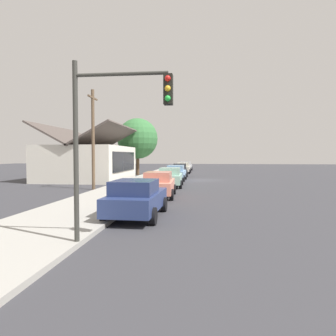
{
  "coord_description": "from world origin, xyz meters",
  "views": [
    {
      "loc": [
        -31.71,
        0.11,
        2.59
      ],
      "look_at": [
        -0.83,
        3.54,
        1.29
      ],
      "focal_mm": 32.17,
      "sensor_mm": 36.0,
      "label": 1
    }
  ],
  "objects_px": {
    "car_ivory": "(183,168)",
    "traffic_light_main": "(112,123)",
    "car_coral": "(159,184)",
    "car_seafoam": "(170,177)",
    "shade_tree": "(138,139)",
    "car_navy": "(137,198)",
    "car_skyblue": "(176,173)",
    "fire_hydrant_red": "(156,178)",
    "car_silver": "(186,166)",
    "car_charcoal": "(180,170)",
    "utility_pole_wooden": "(93,138)"
  },
  "relations": [
    {
      "from": "car_silver",
      "to": "car_skyblue",
      "type": "bearing_deg",
      "value": -178.23
    },
    {
      "from": "car_navy",
      "to": "car_charcoal",
      "type": "relative_size",
      "value": 0.93
    },
    {
      "from": "car_skyblue",
      "to": "car_silver",
      "type": "relative_size",
      "value": 0.91
    },
    {
      "from": "car_coral",
      "to": "car_skyblue",
      "type": "relative_size",
      "value": 1.0
    },
    {
      "from": "car_coral",
      "to": "car_seafoam",
      "type": "relative_size",
      "value": 0.95
    },
    {
      "from": "car_skyblue",
      "to": "car_charcoal",
      "type": "relative_size",
      "value": 0.94
    },
    {
      "from": "car_ivory",
      "to": "traffic_light_main",
      "type": "relative_size",
      "value": 0.85
    },
    {
      "from": "car_coral",
      "to": "car_skyblue",
      "type": "distance_m",
      "value": 12.43
    },
    {
      "from": "utility_pole_wooden",
      "to": "car_navy",
      "type": "bearing_deg",
      "value": -150.65
    },
    {
      "from": "car_silver",
      "to": "traffic_light_main",
      "type": "distance_m",
      "value": 42.16
    },
    {
      "from": "car_ivory",
      "to": "utility_pole_wooden",
      "type": "height_order",
      "value": "utility_pole_wooden"
    },
    {
      "from": "car_navy",
      "to": "utility_pole_wooden",
      "type": "height_order",
      "value": "utility_pole_wooden"
    },
    {
      "from": "car_skyblue",
      "to": "shade_tree",
      "type": "xyz_separation_m",
      "value": [
        8.39,
        5.82,
        3.99
      ]
    },
    {
      "from": "car_skyblue",
      "to": "car_ivory",
      "type": "height_order",
      "value": "same"
    },
    {
      "from": "car_charcoal",
      "to": "traffic_light_main",
      "type": "distance_m",
      "value": 29.19
    },
    {
      "from": "car_skyblue",
      "to": "car_silver",
      "type": "bearing_deg",
      "value": 1.17
    },
    {
      "from": "traffic_light_main",
      "to": "car_navy",
      "type": "bearing_deg",
      "value": 3.32
    },
    {
      "from": "fire_hydrant_red",
      "to": "car_silver",
      "type": "bearing_deg",
      "value": -3.76
    },
    {
      "from": "car_navy",
      "to": "car_silver",
      "type": "height_order",
      "value": "same"
    },
    {
      "from": "car_seafoam",
      "to": "traffic_light_main",
      "type": "bearing_deg",
      "value": 178.86
    },
    {
      "from": "car_silver",
      "to": "utility_pole_wooden",
      "type": "xyz_separation_m",
      "value": [
        -28.27,
        5.51,
        3.11
      ]
    },
    {
      "from": "car_coral",
      "to": "car_ivory",
      "type": "bearing_deg",
      "value": -2.27
    },
    {
      "from": "traffic_light_main",
      "to": "car_silver",
      "type": "bearing_deg",
      "value": 0.2
    },
    {
      "from": "traffic_light_main",
      "to": "fire_hydrant_red",
      "type": "bearing_deg",
      "value": 4.97
    },
    {
      "from": "car_charcoal",
      "to": "car_navy",
      "type": "bearing_deg",
      "value": 176.82
    },
    {
      "from": "car_silver",
      "to": "traffic_light_main",
      "type": "bearing_deg",
      "value": -178.02
    },
    {
      "from": "car_seafoam",
      "to": "car_charcoal",
      "type": "distance_m",
      "value": 12.56
    },
    {
      "from": "car_navy",
      "to": "shade_tree",
      "type": "height_order",
      "value": "shade_tree"
    },
    {
      "from": "car_skyblue",
      "to": "fire_hydrant_red",
      "type": "xyz_separation_m",
      "value": [
        -3.65,
        1.51,
        -0.32
      ]
    },
    {
      "from": "car_skyblue",
      "to": "car_ivory",
      "type": "distance_m",
      "value": 12.6
    },
    {
      "from": "car_skyblue",
      "to": "car_seafoam",
      "type": "bearing_deg",
      "value": -178.35
    },
    {
      "from": "car_coral",
      "to": "car_ivory",
      "type": "xyz_separation_m",
      "value": [
        25.03,
        -0.04,
        0.0
      ]
    },
    {
      "from": "car_navy",
      "to": "shade_tree",
      "type": "distance_m",
      "value": 27.84
    },
    {
      "from": "car_seafoam",
      "to": "car_coral",
      "type": "bearing_deg",
      "value": 177.77
    },
    {
      "from": "car_seafoam",
      "to": "car_skyblue",
      "type": "relative_size",
      "value": 1.05
    },
    {
      "from": "car_coral",
      "to": "shade_tree",
      "type": "distance_m",
      "value": 21.97
    },
    {
      "from": "car_silver",
      "to": "fire_hydrant_red",
      "type": "bearing_deg",
      "value": 178.01
    },
    {
      "from": "car_seafoam",
      "to": "traffic_light_main",
      "type": "height_order",
      "value": "traffic_light_main"
    },
    {
      "from": "car_silver",
      "to": "car_coral",
      "type": "bearing_deg",
      "value": -178.28
    },
    {
      "from": "car_seafoam",
      "to": "utility_pole_wooden",
      "type": "bearing_deg",
      "value": 114.37
    },
    {
      "from": "car_ivory",
      "to": "car_silver",
      "type": "distance_m",
      "value": 6.73
    },
    {
      "from": "traffic_light_main",
      "to": "utility_pole_wooden",
      "type": "distance_m",
      "value": 14.93
    },
    {
      "from": "utility_pole_wooden",
      "to": "fire_hydrant_red",
      "type": "xyz_separation_m",
      "value": [
        5.28,
        -4.0,
        -3.43
      ]
    },
    {
      "from": "fire_hydrant_red",
      "to": "utility_pole_wooden",
      "type": "bearing_deg",
      "value": 142.87
    },
    {
      "from": "car_coral",
      "to": "shade_tree",
      "type": "relative_size",
      "value": 0.6
    },
    {
      "from": "car_navy",
      "to": "traffic_light_main",
      "type": "relative_size",
      "value": 0.85
    },
    {
      "from": "car_navy",
      "to": "car_coral",
      "type": "xyz_separation_m",
      "value": [
        6.14,
        -0.06,
        -0.0
      ]
    },
    {
      "from": "utility_pole_wooden",
      "to": "car_ivory",
      "type": "bearing_deg",
      "value": -14.37
    },
    {
      "from": "car_charcoal",
      "to": "shade_tree",
      "type": "height_order",
      "value": "shade_tree"
    },
    {
      "from": "car_charcoal",
      "to": "shade_tree",
      "type": "xyz_separation_m",
      "value": [
        2.06,
        5.75,
        3.99
      ]
    }
  ]
}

